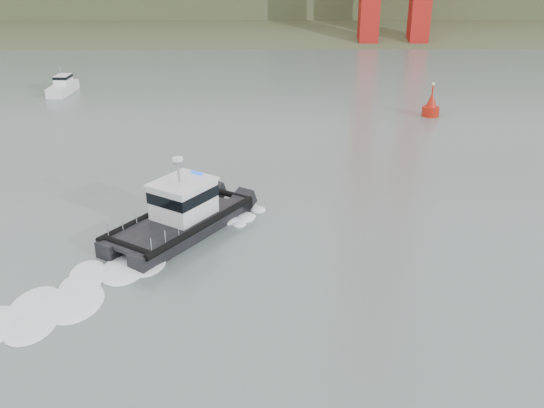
{
  "coord_description": "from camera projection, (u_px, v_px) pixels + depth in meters",
  "views": [
    {
      "loc": [
        1.56,
        -24.18,
        15.69
      ],
      "look_at": [
        1.91,
        6.1,
        2.4
      ],
      "focal_mm": 40.0,
      "sensor_mm": 36.0,
      "label": 1
    }
  ],
  "objects": [
    {
      "name": "nav_buoy",
      "position": [
        431.0,
        107.0,
        58.06
      ],
      "size": [
        1.65,
        1.65,
        3.45
      ],
      "color": "#A4180B",
      "rests_on": "ground"
    },
    {
      "name": "ground",
      "position": [
        233.0,
        303.0,
        28.43
      ],
      "size": [
        400.0,
        400.0,
        0.0
      ],
      "primitive_type": "plane",
      "color": "slate",
      "rests_on": "ground"
    },
    {
      "name": "patrol_boat",
      "position": [
        181.0,
        213.0,
        34.96
      ],
      "size": [
        8.31,
        9.98,
        4.69
      ],
      "rotation": [
        0.0,
        0.0,
        -0.59
      ],
      "color": "black",
      "rests_on": "ground"
    },
    {
      "name": "motorboat",
      "position": [
        63.0,
        86.0,
        66.84
      ],
      "size": [
        2.1,
        5.59,
        3.03
      ],
      "rotation": [
        0.0,
        0.0,
        -0.05
      ],
      "color": "white",
      "rests_on": "ground"
    }
  ]
}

